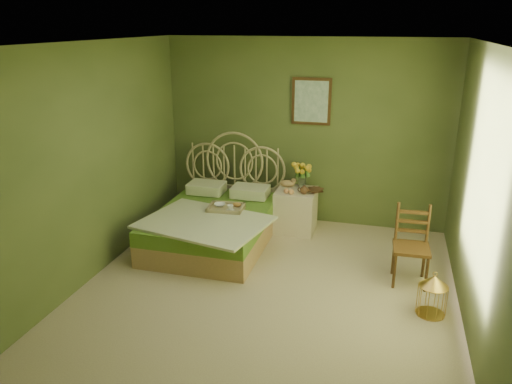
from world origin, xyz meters
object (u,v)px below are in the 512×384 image
(chair, at_px, (412,240))
(bed, at_px, (215,222))
(nightstand, at_px, (296,206))
(birdcage, at_px, (432,296))

(chair, bearing_deg, bed, 168.83)
(nightstand, bearing_deg, bed, -144.27)
(nightstand, height_order, birdcage, nightstand)
(chair, relative_size, birdcage, 2.06)
(nightstand, bearing_deg, chair, -35.28)
(nightstand, bearing_deg, birdcage, -45.64)
(bed, height_order, birdcage, bed)
(bed, bearing_deg, chair, -8.69)
(bed, bearing_deg, nightstand, 35.73)
(bed, distance_m, nightstand, 1.18)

